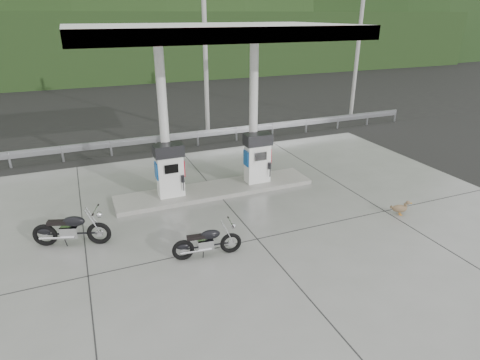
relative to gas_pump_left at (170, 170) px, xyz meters
name	(u,v)px	position (x,y,z in m)	size (l,w,h in m)	color
ground	(243,224)	(1.60, -2.50, -1.07)	(160.00, 160.00, 0.00)	black
forecourt_apron	(243,223)	(1.60, -2.50, -1.06)	(18.00, 14.00, 0.02)	slate
pump_island	(216,190)	(1.60, 0.00, -0.98)	(7.00, 1.40, 0.15)	gray
gas_pump_left	(170,170)	(0.00, 0.00, 0.00)	(0.95, 0.55, 1.80)	white
gas_pump_right	(257,158)	(3.20, 0.00, 0.00)	(0.95, 0.55, 1.80)	white
canopy_column_left	(164,120)	(0.00, 0.40, 1.60)	(0.30, 0.30, 5.00)	white
canopy_column_right	(253,112)	(3.20, 0.40, 1.60)	(0.30, 0.30, 5.00)	white
canopy_roof	(212,31)	(1.60, 0.00, 4.30)	(8.50, 5.00, 0.40)	white
guardrail	(177,133)	(1.60, 5.50, -0.36)	(26.00, 0.16, 1.42)	gray
road	(162,129)	(1.60, 9.00, -1.07)	(60.00, 7.00, 0.01)	black
utility_pole_b	(205,55)	(3.60, 7.00, 2.93)	(0.22, 0.22, 8.00)	#999894
utility_pole_c	(358,49)	(12.60, 7.00, 2.93)	(0.22, 0.22, 8.00)	#999894
tree_band	(116,47)	(1.60, 27.50, 1.93)	(80.00, 6.00, 6.00)	black
forested_hills	(96,53)	(1.60, 57.50, -1.07)	(100.00, 40.00, 140.00)	black
motorcycle_left	(71,230)	(-3.17, -1.82, -0.59)	(1.95, 0.62, 0.92)	black
motorcycle_right	(207,242)	(0.05, -3.76, -0.65)	(1.71, 0.54, 0.81)	black
duck	(399,209)	(6.34, -3.85, -0.84)	(0.57, 0.16, 0.41)	brown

